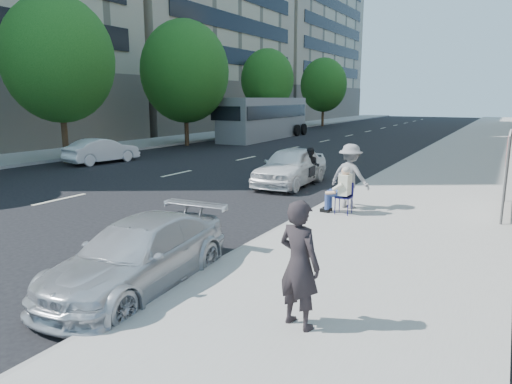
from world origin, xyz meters
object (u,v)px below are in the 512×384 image
Objects in this scene: white_sedan_near at (290,166)px; pedestrian_woman at (299,264)px; white_sedan_mid at (102,151)px; protest_banner at (506,167)px; seated_protester at (341,187)px; bus at (266,118)px; parked_sedan at (138,255)px; motorcycle at (311,168)px; jogger at (350,176)px.

pedestrian_woman is at bearing -66.50° from white_sedan_near.
protest_banner is at bearing -179.64° from white_sedan_mid.
seated_protester is 0.31× the size of white_sedan_near.
parked_sedan is at bearing -69.22° from bus.
seated_protester is at bearing -64.56° from motorcycle.
motorcycle is (11.65, -0.34, 0.01)m from white_sedan_mid.
jogger is at bearing -157.21° from protest_banner.
parked_sedan is at bearing -90.04° from motorcycle.
motorcycle is 20.69m from bus.
protest_banner is 10.18m from parked_sedan.
motorcycle is at bearing -41.27° from jogger.
white_sedan_mid is at bearing -94.57° from bus.
pedestrian_woman is 32.00m from bus.
white_sedan_mid is at bearing 134.62° from parked_sedan.
protest_banner reaches higher than white_sedan_mid.
parked_sedan is 0.96× the size of white_sedan_near.
bus reaches higher than white_sedan_mid.
parked_sedan is (-1.50, -6.97, -0.48)m from jogger.
pedestrian_woman is at bearing 114.40° from jogger.
protest_banner is 18.33m from white_sedan_mid.
seated_protester is 15.02m from white_sedan_mid.
jogger is (0.01, 0.75, 0.20)m from seated_protester.
bus is at bearing -45.99° from pedestrian_woman.
seated_protester is 6.40m from parked_sedan.
protest_banner reaches higher than jogger.
protest_banner is at bearing -50.47° from bus.
bus is at bearing 132.81° from protest_banner.
jogger reaches higher than white_sedan_near.
seated_protester is 4.59m from protest_banner.
protest_banner is at bearing 52.82° from parked_sedan.
seated_protester is at bearing 169.48° from white_sedan_mid.
jogger is 0.15× the size of bus.
white_sedan_mid is 0.31× the size of bus.
white_sedan_near is 1.12× the size of white_sedan_mid.
bus is at bearing -44.54° from jogger.
jogger is at bearing 89.15° from seated_protester.
motorcycle is (-2.64, 4.27, -0.24)m from seated_protester.
white_sedan_near is at bearing -30.96° from jogger.
bus reaches higher than jogger.
white_sedan_near is (-3.29, 3.79, -0.15)m from seated_protester.
seated_protester is at bearing -60.82° from pedestrian_woman.
motorcycle is (-2.65, 3.52, -0.43)m from jogger.
bus is at bearing 122.79° from seated_protester.
protest_banner is at bearing -22.43° from motorcycle.
protest_banner reaches higher than parked_sedan.
white_sedan_mid is (-14.30, 3.86, -0.45)m from jogger.
protest_banner is 7.35m from white_sedan_near.
white_sedan_near is at bearing 168.86° from protest_banner.
pedestrian_woman reaches higher than parked_sedan.
jogger is 7.15m from parked_sedan.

